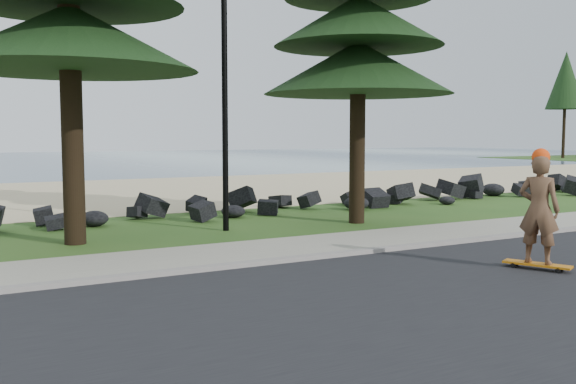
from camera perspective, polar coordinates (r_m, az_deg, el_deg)
ground at (r=12.51m, az=0.35°, el=-5.34°), size 160.00×160.00×0.00m
road at (r=8.96m, az=14.83°, el=-9.65°), size 160.00×7.00×0.02m
kerb at (r=11.74m, az=2.52°, el=-5.79°), size 160.00×0.20×0.10m
sidewalk at (r=12.68m, az=-0.10°, el=-5.02°), size 160.00×2.00×0.08m
beach_sand at (r=26.03m, az=-15.52°, el=-0.08°), size 160.00×15.00×0.01m
ocean at (r=62.06m, az=-23.47°, el=2.57°), size 160.00×58.00×0.01m
seawall_boulders at (r=17.55m, az=-8.67°, el=-2.39°), size 60.00×2.40×1.10m
lamp_post at (r=15.29m, az=-5.67°, el=12.09°), size 0.25×0.14×8.14m
skateboarder at (r=11.45m, az=21.41°, el=-1.50°), size 0.70×1.10×2.03m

